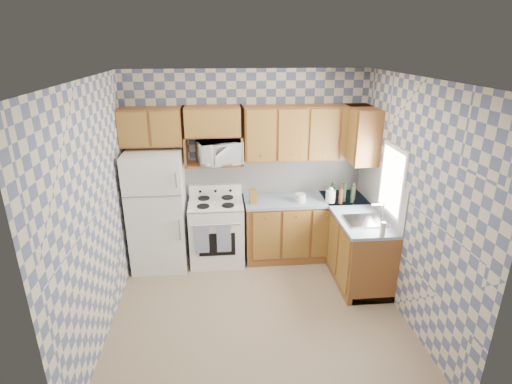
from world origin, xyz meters
TOP-DOWN VIEW (x-y plane):
  - floor at (0.00, 0.00)m, footprint 3.40×3.40m
  - back_wall at (0.00, 1.60)m, footprint 3.40×0.02m
  - right_wall at (1.70, 0.00)m, footprint 0.02×3.20m
  - backsplash_back at (0.40, 1.59)m, footprint 2.60×0.02m
  - backsplash_right at (1.69, 0.80)m, footprint 0.02×1.60m
  - refrigerator at (-1.27, 1.25)m, footprint 0.75×0.70m
  - stove_body at (-0.47, 1.28)m, footprint 0.76×0.65m
  - cooktop at (-0.47, 1.28)m, footprint 0.76×0.65m
  - backguard at (-0.47, 1.55)m, footprint 0.76×0.08m
  - dish_towel_left at (-0.67, 0.93)m, footprint 0.19×0.02m
  - dish_towel_right at (-0.37, 0.93)m, footprint 0.19×0.02m
  - base_cabinets_back at (0.82, 1.30)m, footprint 1.75×0.60m
  - base_cabinets_right at (1.40, 0.80)m, footprint 0.60×1.60m
  - countertop_back at (0.82, 1.30)m, footprint 1.77×0.63m
  - countertop_right at (1.40, 0.80)m, footprint 0.63×1.60m
  - upper_cabinets_back at (0.82, 1.44)m, footprint 1.75×0.33m
  - upper_cabinets_fridge at (-1.29, 1.44)m, footprint 0.82×0.33m
  - upper_cabinets_right at (1.53, 1.25)m, footprint 0.33×0.70m
  - microwave_shelf at (-0.47, 1.44)m, footprint 0.80×0.33m
  - microwave at (-0.40, 1.38)m, footprint 0.66×0.53m
  - sink at (1.40, 0.45)m, footprint 0.48×0.40m
  - window at (1.69, 0.45)m, footprint 0.02×0.66m
  - bottle_0 at (1.33, 1.14)m, footprint 0.06×0.06m
  - bottle_1 at (1.43, 1.08)m, footprint 0.06×0.06m
  - bottle_2 at (1.48, 1.18)m, footprint 0.06×0.06m
  - bottle_3 at (1.26, 1.06)m, footprint 0.06×0.06m
  - bottle_4 at (1.18, 1.20)m, footprint 0.06×0.06m
  - knife_block at (0.05, 1.18)m, footprint 0.10×0.10m
  - electric_kettle at (1.14, 1.13)m, footprint 0.13×0.13m
  - food_containers at (0.72, 1.19)m, footprint 0.17×0.17m
  - soap_bottle at (1.46, 0.05)m, footprint 0.06×0.06m

SIDE VIEW (x-z plane):
  - floor at x=0.00m, z-range 0.00..0.00m
  - base_cabinets_back at x=0.82m, z-range 0.00..0.88m
  - base_cabinets_right at x=1.40m, z-range 0.00..0.88m
  - stove_body at x=-0.47m, z-range 0.00..0.90m
  - dish_towel_left at x=-0.67m, z-range 0.32..0.73m
  - dish_towel_right at x=-0.37m, z-range 0.32..0.73m
  - refrigerator at x=-1.27m, z-range 0.00..1.68m
  - countertop_back at x=0.82m, z-range 0.88..0.92m
  - countertop_right at x=1.40m, z-range 0.88..0.92m
  - cooktop at x=-0.47m, z-range 0.89..0.92m
  - sink at x=1.40m, z-range 0.91..0.94m
  - food_containers at x=0.72m, z-range 0.92..1.03m
  - backguard at x=-0.47m, z-range 0.92..1.08m
  - soap_bottle at x=1.46m, z-range 0.92..1.09m
  - electric_kettle at x=1.14m, z-range 0.92..1.09m
  - knife_block at x=0.05m, z-range 0.92..1.13m
  - bottle_3 at x=1.26m, z-range 0.92..1.13m
  - bottle_2 at x=1.48m, z-range 0.92..1.15m
  - bottle_4 at x=1.18m, z-range 0.92..1.16m
  - bottle_1 at x=1.43m, z-range 0.92..1.17m
  - bottle_0 at x=1.33m, z-range 0.92..1.19m
  - backsplash_back at x=0.40m, z-range 0.92..1.48m
  - backsplash_right at x=1.69m, z-range 0.92..1.48m
  - back_wall at x=0.00m, z-range 0.00..2.70m
  - right_wall at x=1.70m, z-range 0.00..2.70m
  - microwave_shelf at x=-0.47m, z-range 1.42..1.45m
  - window at x=1.69m, z-range 1.02..1.88m
  - microwave at x=-0.40m, z-range 1.45..1.77m
  - upper_cabinets_back at x=0.82m, z-range 1.48..2.22m
  - upper_cabinets_right at x=1.53m, z-range 1.48..2.22m
  - upper_cabinets_fridge at x=-1.29m, z-range 1.72..2.22m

